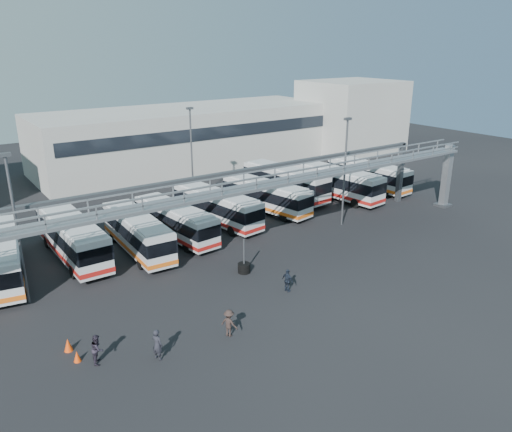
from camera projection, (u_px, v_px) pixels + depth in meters
ground at (289, 285)px, 36.05m from camera, size 140.00×140.00×0.00m
gantry at (244, 193)px, 38.79m from camera, size 51.40×5.15×7.10m
warehouse at (189, 137)px, 70.66m from camera, size 42.00×14.00×8.00m
building_right at (351, 116)px, 79.60m from camera, size 14.00×12.00×11.00m
light_pole_left at (16, 222)px, 31.71m from camera, size 0.70×0.35×10.21m
light_pole_mid at (345, 167)px, 46.09m from camera, size 0.70×0.35×10.21m
light_pole_back at (191, 150)px, 53.37m from camera, size 0.70×0.35×10.21m
bus_1 at (2, 256)px, 36.37m from camera, size 4.29×11.28×3.35m
bus_2 at (72, 236)px, 39.80m from camera, size 2.83×11.46×3.47m
bus_3 at (137, 232)px, 41.17m from camera, size 2.85×10.71×3.23m
bus_4 at (175, 220)px, 43.99m from camera, size 3.45×10.45×3.11m
bus_5 at (217, 206)px, 47.58m from camera, size 4.00×10.95×3.25m
bus_6 at (266, 195)px, 51.12m from camera, size 4.36×10.77×3.19m
bus_7 at (285, 181)px, 55.72m from camera, size 3.82×11.64×3.47m
bus_8 at (336, 182)px, 55.48m from camera, size 3.93×11.62×3.46m
bus_9 at (368, 175)px, 58.99m from camera, size 3.43×10.86×3.24m
pedestrian_a at (157, 344)px, 27.26m from camera, size 0.67×0.79×1.84m
pedestrian_b at (97, 349)px, 27.00m from camera, size 0.94×1.02×1.70m
pedestrian_c at (229, 323)px, 29.47m from camera, size 1.04×1.27×1.71m
pedestrian_d at (288, 281)px, 34.79m from camera, size 0.57×1.04×1.68m
cone_left at (77, 356)px, 27.24m from camera, size 0.49×0.49×0.64m
cone_right at (68, 345)px, 28.17m from camera, size 0.63×0.63×0.78m
tire_stack at (244, 267)px, 37.78m from camera, size 0.95×0.95×2.72m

